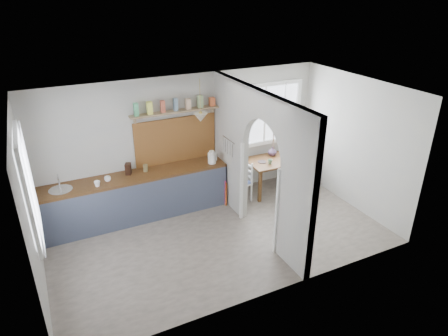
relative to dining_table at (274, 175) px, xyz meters
name	(u,v)px	position (x,y,z in m)	size (l,w,h in m)	color
floor	(221,237)	(-1.81, -1.11, -0.36)	(5.80, 3.20, 0.01)	gray
ceiling	(220,94)	(-1.81, -1.11, 2.24)	(5.80, 3.20, 0.01)	beige
walls	(220,171)	(-1.81, -1.11, 0.94)	(5.81, 3.21, 2.60)	beige
partition	(255,154)	(-1.11, -1.06, 1.09)	(0.12, 3.20, 2.60)	beige
kitchen_window	(26,188)	(-4.68, -1.11, 1.29)	(0.10, 1.16, 1.50)	white
nook_window	(265,114)	(-0.01, 0.45, 1.24)	(1.76, 0.10, 1.30)	white
counter	(137,196)	(-2.94, 0.21, 0.09)	(3.50, 0.60, 0.90)	brown
sink	(61,190)	(-4.24, 0.19, 0.53)	(0.40, 0.40, 0.02)	silver
backsplash	(176,140)	(-2.01, 0.46, 0.99)	(1.65, 0.03, 0.90)	brown
shelf	(176,109)	(-2.01, 0.38, 1.64)	(1.75, 0.20, 0.21)	#9C7F5B
pendant_lamp	(201,117)	(-1.66, 0.04, 1.52)	(0.26, 0.26, 0.16)	#F4E9CB
utensil_rail	(229,140)	(-1.20, -0.21, 1.09)	(0.02, 0.02, 0.50)	silver
dining_table	(274,175)	(0.00, 0.00, 0.00)	(1.16, 0.77, 0.73)	brown
chair_left	(240,182)	(-0.88, -0.08, 0.06)	(0.39, 0.39, 0.85)	white
chair_right	(304,162)	(0.88, 0.10, 0.09)	(0.41, 0.41, 0.91)	white
kettle	(212,157)	(-1.43, 0.07, 0.67)	(0.21, 0.17, 0.26)	white
mug_a	(97,184)	(-3.64, 0.04, 0.59)	(0.11, 0.11, 0.10)	white
mug_b	(108,179)	(-3.44, 0.16, 0.58)	(0.11, 0.11, 0.09)	white
knife_block	(128,169)	(-3.03, 0.29, 0.64)	(0.10, 0.14, 0.21)	black
jar	(146,168)	(-2.71, 0.27, 0.61)	(0.09, 0.09, 0.14)	olive
towel_magenta	(225,193)	(-1.23, -0.13, -0.09)	(0.02, 0.03, 0.54)	#DA3679
towel_orange	(226,195)	(-1.23, -0.16, -0.11)	(0.02, 0.03, 0.54)	#C24D19
bowl	(290,158)	(0.31, -0.15, 0.40)	(0.29, 0.29, 0.07)	silver
table_cup	(270,162)	(-0.20, -0.14, 0.41)	(0.10, 0.10, 0.09)	gray
plate	(262,162)	(-0.31, 0.00, 0.37)	(0.18, 0.18, 0.01)	#332726
vase	(272,151)	(0.08, 0.22, 0.46)	(0.19, 0.19, 0.20)	#48344F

